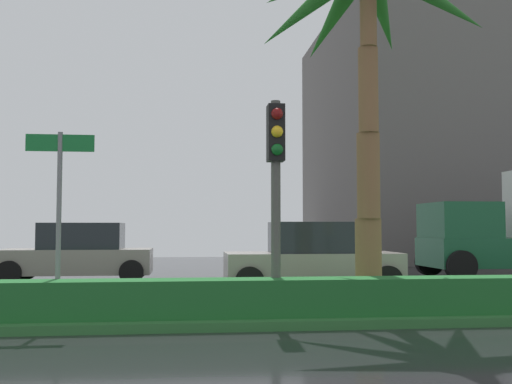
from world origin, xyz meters
The scene contains 8 objects.
ground_plane centered at (0.00, 9.00, -0.05)m, with size 90.00×42.00×0.10m, color black.
median_strip centered at (0.00, 8.00, 0.07)m, with size 85.50×4.00×0.15m, color #2D6B33.
median_hedge centered at (0.00, 6.60, 0.45)m, with size 76.50×0.70×0.60m.
palm_tree_centre_left centered at (5.58, 7.62, 5.58)m, with size 4.57×4.56×6.94m.
traffic_signal_median_right centered at (3.71, 6.82, 2.61)m, with size 0.28×0.43×3.57m.
street_name_sign centered at (0.15, 7.00, 2.08)m, with size 1.10×0.08×3.00m.
car_in_traffic_second centered at (-0.90, 15.05, 0.83)m, with size 4.30×2.02×1.72m.
car_in_traffic_third centered at (5.39, 11.73, 0.83)m, with size 4.30×2.02×1.72m.
Camera 1 is at (2.23, -3.25, 1.57)m, focal length 42.74 mm.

